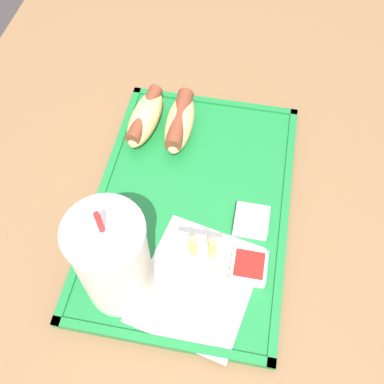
{
  "coord_description": "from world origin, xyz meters",
  "views": [
    {
      "loc": [
        -0.4,
        -0.1,
        1.38
      ],
      "look_at": [
        -0.05,
        -0.03,
        0.82
      ],
      "focal_mm": 42.0,
      "sensor_mm": 36.0,
      "label": 1
    }
  ],
  "objects_px": {
    "hot_dog_near": "(180,122)",
    "sauce_cup_ketchup": "(249,267)",
    "soda_cup": "(113,261)",
    "sauce_cup_mayo": "(251,221)",
    "hot_dog_far": "(145,117)",
    "fries_carton": "(197,276)"
  },
  "relations": [
    {
      "from": "hot_dog_near",
      "to": "fries_carton",
      "type": "relative_size",
      "value": 1.06
    },
    {
      "from": "soda_cup",
      "to": "hot_dog_far",
      "type": "relative_size",
      "value": 1.51
    },
    {
      "from": "hot_dog_near",
      "to": "sauce_cup_ketchup",
      "type": "height_order",
      "value": "hot_dog_near"
    },
    {
      "from": "hot_dog_far",
      "to": "hot_dog_near",
      "type": "xyz_separation_m",
      "value": [
        0.0,
        -0.06,
        0.0
      ]
    },
    {
      "from": "hot_dog_near",
      "to": "sauce_cup_ketchup",
      "type": "xyz_separation_m",
      "value": [
        -0.23,
        -0.14,
        -0.02
      ]
    },
    {
      "from": "fries_carton",
      "to": "hot_dog_far",
      "type": "bearing_deg",
      "value": 27.22
    },
    {
      "from": "hot_dog_far",
      "to": "fries_carton",
      "type": "bearing_deg",
      "value": -152.78
    },
    {
      "from": "soda_cup",
      "to": "sauce_cup_mayo",
      "type": "height_order",
      "value": "soda_cup"
    },
    {
      "from": "soda_cup",
      "to": "hot_dog_far",
      "type": "height_order",
      "value": "soda_cup"
    },
    {
      "from": "hot_dog_far",
      "to": "sauce_cup_mayo",
      "type": "height_order",
      "value": "hot_dog_far"
    },
    {
      "from": "fries_carton",
      "to": "sauce_cup_mayo",
      "type": "distance_m",
      "value": 0.13
    },
    {
      "from": "soda_cup",
      "to": "sauce_cup_mayo",
      "type": "bearing_deg",
      "value": -51.9
    },
    {
      "from": "hot_dog_near",
      "to": "fries_carton",
      "type": "height_order",
      "value": "fries_carton"
    },
    {
      "from": "hot_dog_near",
      "to": "sauce_cup_ketchup",
      "type": "relative_size",
      "value": 2.56
    },
    {
      "from": "hot_dog_far",
      "to": "fries_carton",
      "type": "distance_m",
      "value": 0.3
    },
    {
      "from": "hot_dog_near",
      "to": "soda_cup",
      "type": "bearing_deg",
      "value": 175.1
    },
    {
      "from": "hot_dog_far",
      "to": "sauce_cup_mayo",
      "type": "bearing_deg",
      "value": -127.9
    },
    {
      "from": "soda_cup",
      "to": "hot_dog_far",
      "type": "distance_m",
      "value": 0.29
    },
    {
      "from": "sauce_cup_mayo",
      "to": "soda_cup",
      "type": "bearing_deg",
      "value": 128.1
    },
    {
      "from": "hot_dog_far",
      "to": "sauce_cup_mayo",
      "type": "distance_m",
      "value": 0.25
    },
    {
      "from": "soda_cup",
      "to": "sauce_cup_mayo",
      "type": "distance_m",
      "value": 0.22
    },
    {
      "from": "sauce_cup_mayo",
      "to": "sauce_cup_ketchup",
      "type": "relative_size",
      "value": 1.0
    }
  ]
}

